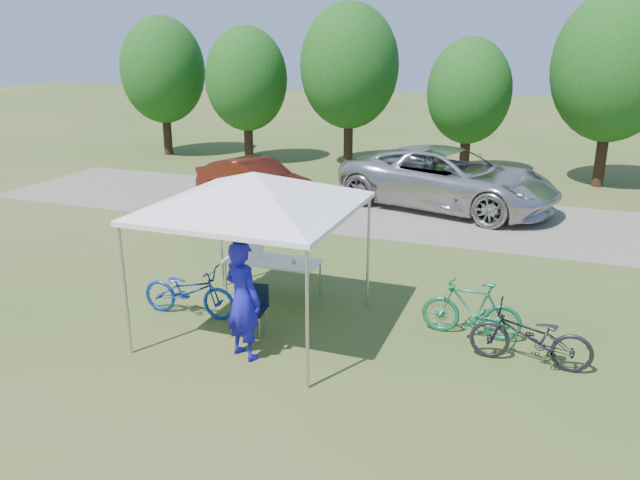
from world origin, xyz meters
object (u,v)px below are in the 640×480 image
(folding_table, at_px, (273,262))
(cooler, at_px, (251,250))
(folding_chair, at_px, (254,304))
(cyclist, at_px, (243,300))
(bike_blue, at_px, (189,291))
(sedan, at_px, (256,181))
(bike_green, at_px, (472,309))
(minivan, at_px, (448,179))
(bike_dark, at_px, (531,337))

(folding_table, height_order, cooler, cooler)
(folding_chair, relative_size, cyclist, 0.43)
(cyclist, height_order, bike_blue, cyclist)
(folding_table, distance_m, sedan, 7.25)
(cooler, xyz_separation_m, bike_green, (4.23, -0.42, -0.40))
(sedan, bearing_deg, cyclist, -135.44)
(minivan, bearing_deg, bike_blue, 176.19)
(bike_green, bearing_deg, folding_chair, -72.51)
(cyclist, relative_size, bike_blue, 1.08)
(folding_chair, height_order, sedan, sedan)
(cyclist, xyz_separation_m, bike_blue, (-1.62, 1.03, -0.49))
(cooler, bearing_deg, bike_dark, -11.92)
(folding_table, xyz_separation_m, bike_green, (3.79, -0.42, -0.20))
(folding_table, relative_size, bike_green, 1.10)
(bike_blue, xyz_separation_m, minivan, (3.09, 9.05, 0.43))
(folding_chair, xyz_separation_m, sedan, (-3.78, 7.83, 0.20))
(bike_green, bearing_deg, cyclist, -58.43)
(folding_table, height_order, sedan, sedan)
(folding_table, relative_size, folding_chair, 2.21)
(bike_dark, relative_size, minivan, 0.29)
(minivan, height_order, sedan, minivan)
(bike_green, xyz_separation_m, minivan, (-1.74, 8.16, 0.40))
(folding_chair, bearing_deg, bike_green, 8.03)
(folding_chair, xyz_separation_m, bike_blue, (-1.37, 0.15, -0.01))
(bike_dark, bearing_deg, sedan, -130.73)
(sedan, bearing_deg, cooler, -134.96)
(bike_green, bearing_deg, minivan, -167.23)
(cyclist, bearing_deg, bike_dark, -142.09)
(cooler, relative_size, minivan, 0.07)
(bike_dark, bearing_deg, minivan, -161.46)
(bike_green, bearing_deg, bike_dark, 55.80)
(bike_dark, bearing_deg, bike_green, -123.41)
(bike_blue, xyz_separation_m, sedan, (-2.42, 7.68, 0.21))
(cooler, relative_size, bike_dark, 0.24)
(cyclist, xyz_separation_m, minivan, (1.48, 10.08, -0.06))
(folding_chair, height_order, minivan, minivan)
(folding_table, bearing_deg, bike_dark, -13.01)
(cooler, bearing_deg, folding_table, 0.00)
(folding_chair, bearing_deg, sedan, 107.09)
(cooler, relative_size, bike_green, 0.26)
(bike_dark, xyz_separation_m, minivan, (-2.70, 8.83, 0.42))
(cyclist, distance_m, sedan, 9.60)
(folding_chair, height_order, cyclist, cyclist)
(cyclist, bearing_deg, bike_blue, -11.14)
(cyclist, bearing_deg, bike_green, -127.86)
(bike_green, bearing_deg, cooler, -94.96)
(folding_chair, bearing_deg, folding_table, 93.75)
(bike_dark, distance_m, sedan, 11.10)
(folding_chair, distance_m, bike_dark, 4.44)
(cooler, bearing_deg, sedan, 115.33)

